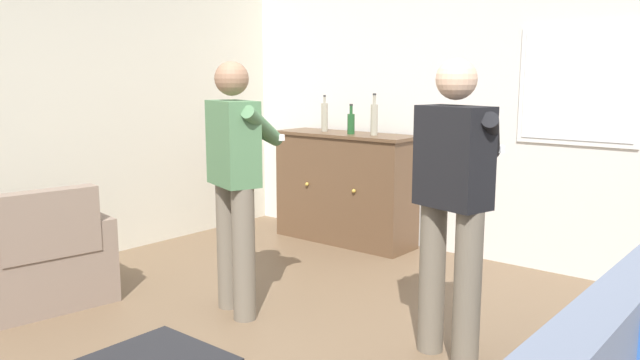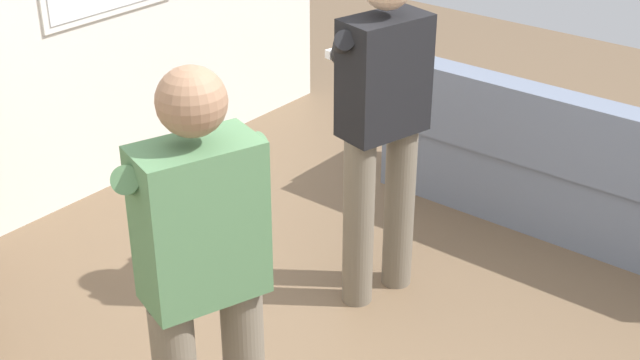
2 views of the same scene
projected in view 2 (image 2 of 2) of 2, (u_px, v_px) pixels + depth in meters
name	position (u px, v px, depth m)	size (l,w,h in m)	color
couch	(595.00, 182.00, 4.87)	(0.57, 2.52, 0.84)	slate
person_standing_left	(203.00, 277.00, 2.95)	(0.53, 0.52, 1.68)	#6B6051
person_standing_right	(381.00, 120.00, 4.09)	(0.54, 0.51, 1.68)	#6B6051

